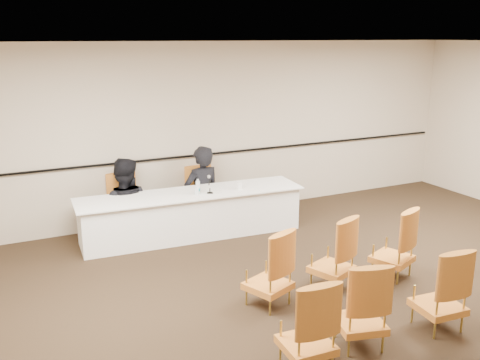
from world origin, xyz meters
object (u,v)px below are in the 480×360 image
panel_table (192,214)px  aud_chair_back_right (440,287)px  panelist_main_chair (202,196)px  aud_chair_back_left (307,323)px  panelist_second (125,213)px  coffee_cup (240,185)px  aud_chair_front_right (393,242)px  aud_chair_front_mid (332,252)px  panelist_main (202,199)px  aud_chair_front_left (268,268)px  drinking_glass (197,192)px  panelist_second_chair (124,205)px  microphone (210,185)px  aud_chair_back_mid (361,303)px  water_bottle (198,186)px

panel_table → aud_chair_back_right: bearing=-66.0°
panelist_main_chair → aud_chair_back_left: bearing=-95.3°
panelist_main_chair → aud_chair_back_right: size_ratio=1.00×
panelist_second → coffee_cup: panelist_second is taller
aud_chair_front_right → aud_chair_front_mid: bearing=152.9°
coffee_cup → panelist_second: bearing=156.5°
aud_chair_front_mid → aud_chair_front_right: 0.91m
panelist_main → aud_chair_front_left: bearing=73.9°
panelist_second → aud_chair_back_left: 4.42m
panel_table → aud_chair_back_left: 3.78m
panelist_main_chair → drinking_glass: (-0.35, -0.65, 0.29)m
drinking_glass → panelist_second_chair: bearing=142.5°
microphone → panelist_main: bearing=95.8°
panelist_main → aud_chair_back_mid: panelist_main is taller
panel_table → aud_chair_front_right: 3.14m
panelist_second → aud_chair_front_mid: (1.85, -3.06, 0.14)m
water_bottle → microphone: bearing=-28.6°
microphone → aud_chair_front_right: bearing=-38.9°
aud_chair_front_left → aud_chair_back_left: (-0.28, -1.25, 0.00)m
aud_chair_back_mid → aud_chair_back_right: bearing=9.7°
aud_chair_back_right → panelist_main_chair: bearing=108.0°
aud_chair_front_left → microphone: bearing=62.2°
aud_chair_front_left → aud_chair_back_right: size_ratio=1.00×
panelist_main_chair → aud_chair_back_left: (-0.67, -4.29, 0.00)m
aud_chair_back_left → aud_chair_back_right: size_ratio=1.00×
panelist_second_chair → aud_chair_front_mid: (1.85, -3.06, 0.00)m
aud_chair_back_right → aud_chair_front_right: bearing=75.0°
aud_chair_front_right → coffee_cup: bearing=92.0°
panelist_main → panelist_main_chair: 0.06m
panelist_second → aud_chair_back_mid: size_ratio=1.89×
panel_table → panelist_second: (-0.92, 0.60, -0.02)m
panel_table → microphone: microphone is taller
aud_chair_front_mid → aud_chair_back_right: 1.39m
drinking_glass → aud_chair_back_left: (-0.32, -3.63, -0.29)m
drinking_glass → panelist_main_chair: bearing=62.0°
panelist_second_chair → water_bottle: 1.26m
panelist_main → aud_chair_front_left: (-0.39, -3.03, 0.06)m
aud_chair_front_left → panelist_main: bearing=61.0°
panelist_main → coffee_cup: bearing=111.9°
panel_table → aud_chair_front_left: size_ratio=3.74×
aud_chair_back_left → drinking_glass: bearing=88.1°
panelist_main_chair → aud_chair_back_right: (1.02, -4.28, 0.00)m
aud_chair_front_left → aud_chair_front_mid: (0.94, 0.06, 0.00)m
microphone → aud_chair_back_right: size_ratio=0.28×
aud_chair_back_right → aud_chair_back_mid: bearing=179.3°
panelist_main → drinking_glass: 0.82m
microphone → coffee_cup: size_ratio=2.05×
panelist_second_chair → microphone: size_ratio=3.59×
microphone → aud_chair_back_left: bearing=-81.1°
panelist_main → panelist_second: size_ratio=1.02×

